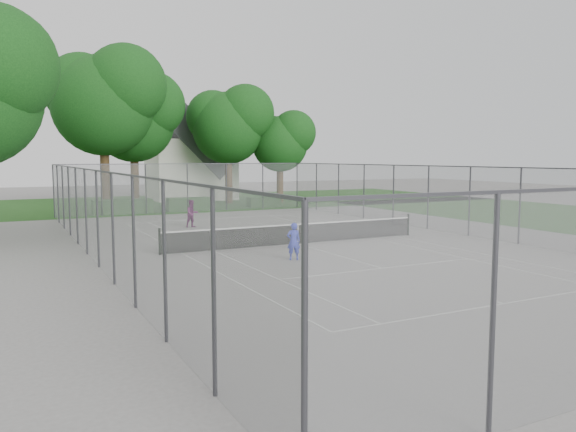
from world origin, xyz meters
name	(u,v)px	position (x,y,z in m)	size (l,w,h in m)	color
ground	(298,244)	(0.00, 0.00, 0.00)	(120.00, 120.00, 0.00)	slate
grass_far	(157,203)	(0.00, 26.00, 0.00)	(60.00, 20.00, 0.00)	#1B4814
court_markings	(298,244)	(0.00, 0.00, 0.01)	(11.03, 23.83, 0.01)	beige
tennis_net	(298,233)	(0.00, 0.00, 0.51)	(12.87, 0.10, 1.10)	black
perimeter_fence	(298,205)	(0.00, 0.00, 1.81)	(18.08, 34.08, 3.52)	#38383D
tree_far_left	(104,97)	(-4.99, 20.82, 8.36)	(8.46, 7.73, 12.16)	#3C2816
tree_far_midleft	(135,115)	(-2.37, 23.04, 7.33)	(7.42, 6.78, 10.67)	#3C2816
tree_far_midright	(229,122)	(5.59, 22.90, 6.96)	(7.05, 6.44, 10.13)	#3C2816
tree_far_right	(281,139)	(9.94, 21.78, 5.52)	(5.59, 5.11, 8.04)	#3C2816
hedge_left	(123,207)	(-4.48, 17.86, 0.51)	(4.05, 1.22, 1.01)	#1D4B18
hedge_mid	(188,204)	(0.32, 18.00, 0.49)	(3.12, 0.89, 0.98)	#1D4B18
hedge_right	(264,202)	(6.72, 18.37, 0.40)	(2.65, 0.97, 0.79)	#1D4B18
house	(191,160)	(3.95, 28.82, 3.74)	(7.46, 5.78, 9.29)	silver
girl_player	(294,241)	(-2.03, -3.43, 0.73)	(0.53, 0.35, 1.45)	#3640CC
woman_player	(192,214)	(-2.45, 8.15, 0.78)	(0.76, 0.59, 1.56)	#662259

